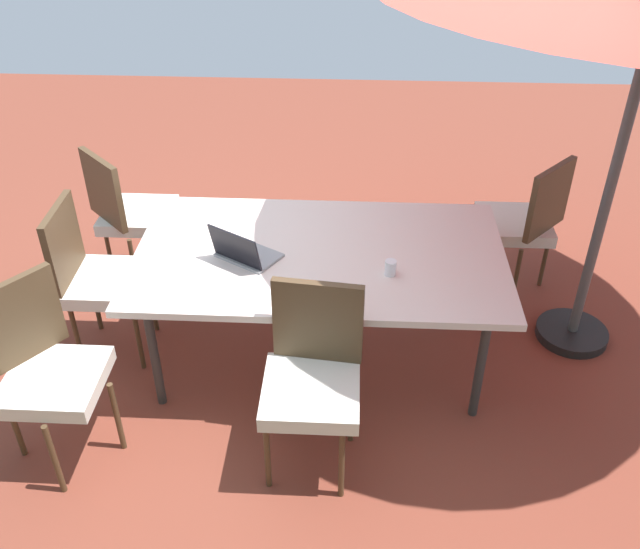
# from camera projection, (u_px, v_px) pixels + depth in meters

# --- Properties ---
(ground_plane) EXTENTS (10.00, 10.00, 0.02)m
(ground_plane) POSITION_uv_depth(u_px,v_px,m) (320.00, 356.00, 4.26)
(ground_plane) COLOR brown
(dining_table) EXTENTS (2.04, 1.18, 0.75)m
(dining_table) POSITION_uv_depth(u_px,v_px,m) (320.00, 259.00, 3.85)
(dining_table) COLOR silver
(dining_table) RESTS_ON ground_plane
(chair_east) EXTENTS (0.47, 0.46, 0.98)m
(chair_east) POSITION_uv_depth(u_px,v_px,m) (96.00, 273.00, 4.01)
(chair_east) COLOR silver
(chair_east) RESTS_ON ground_plane
(chair_southwest) EXTENTS (0.59, 0.59, 0.98)m
(chair_southwest) POSITION_uv_depth(u_px,v_px,m) (524.00, 219.00, 4.52)
(chair_southwest) COLOR silver
(chair_southwest) RESTS_ON ground_plane
(chair_northeast) EXTENTS (0.58, 0.58, 0.98)m
(chair_northeast) POSITION_uv_depth(u_px,v_px,m) (44.00, 366.00, 3.36)
(chair_northeast) COLOR silver
(chair_northeast) RESTS_ON ground_plane
(chair_north) EXTENTS (0.47, 0.48, 0.98)m
(chair_north) POSITION_uv_depth(u_px,v_px,m) (313.00, 373.00, 3.32)
(chair_north) COLOR silver
(chair_north) RESTS_ON ground_plane
(chair_southeast) EXTENTS (0.59, 0.59, 0.98)m
(chair_southeast) POSITION_uv_depth(u_px,v_px,m) (129.00, 210.00, 4.62)
(chair_southeast) COLOR silver
(chair_southeast) RESTS_ON ground_plane
(laptop) EXTENTS (0.40, 0.38, 0.21)m
(laptop) POSITION_uv_depth(u_px,v_px,m) (244.00, 252.00, 3.74)
(laptop) COLOR gray
(laptop) RESTS_ON dining_table
(cup) EXTENTS (0.06, 0.06, 0.08)m
(cup) POSITION_uv_depth(u_px,v_px,m) (390.00, 268.00, 3.63)
(cup) COLOR white
(cup) RESTS_ON dining_table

